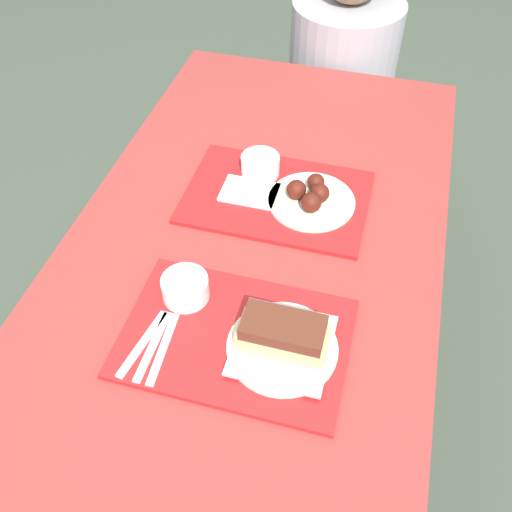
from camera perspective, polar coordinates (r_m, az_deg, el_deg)
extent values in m
plane|color=#424C3D|center=(1.93, -1.14, -17.08)|extent=(12.00, 12.00, 0.00)
cube|color=maroon|center=(1.29, -1.64, -2.68)|extent=(0.88, 1.88, 0.04)
cylinder|color=maroon|center=(2.24, -4.56, 9.48)|extent=(0.07, 0.07, 0.73)
cylinder|color=maroon|center=(2.15, 15.10, 5.87)|extent=(0.07, 0.07, 0.73)
cube|color=maroon|center=(2.37, 6.71, 13.13)|extent=(0.84, 0.28, 0.04)
cylinder|color=maroon|center=(2.56, -1.71, 10.44)|extent=(0.06, 0.06, 0.39)
cylinder|color=maroon|center=(2.49, 14.44, 7.48)|extent=(0.06, 0.06, 0.39)
cube|color=red|center=(1.17, -2.07, -8.19)|extent=(0.46, 0.31, 0.01)
cube|color=red|center=(1.45, 2.08, 5.90)|extent=(0.46, 0.31, 0.01)
cylinder|color=white|center=(1.21, -7.08, -3.19)|extent=(0.10, 0.10, 0.05)
cylinder|color=beige|center=(1.20, -7.17, -2.59)|extent=(0.09, 0.09, 0.01)
cylinder|color=beige|center=(1.15, 2.64, -9.11)|extent=(0.22, 0.22, 0.01)
cube|color=silver|center=(1.14, 2.65, -8.89)|extent=(0.19, 0.19, 0.01)
cube|color=#DBB275|center=(1.12, 2.70, -8.19)|extent=(0.18, 0.08, 0.04)
cube|color=#562819|center=(1.09, 2.76, -7.15)|extent=(0.16, 0.08, 0.03)
cube|color=white|center=(1.17, -10.28, -8.84)|extent=(0.02, 0.17, 0.00)
cube|color=white|center=(1.16, -9.27, -9.11)|extent=(0.03, 0.17, 0.00)
cube|color=white|center=(1.17, -11.28, -8.58)|extent=(0.04, 0.17, 0.00)
cylinder|color=white|center=(1.50, 0.43, 9.06)|extent=(0.10, 0.10, 0.05)
cylinder|color=beige|center=(1.49, 0.43, 9.67)|extent=(0.09, 0.09, 0.01)
cylinder|color=beige|center=(1.43, 5.57, 5.48)|extent=(0.22, 0.22, 0.01)
sphere|color=#4C190F|center=(1.41, 6.38, 6.26)|extent=(0.05, 0.05, 0.05)
sphere|color=#4C190F|center=(1.45, 6.01, 7.36)|extent=(0.04, 0.04, 0.04)
sphere|color=#4C190F|center=(1.42, 4.07, 6.63)|extent=(0.05, 0.05, 0.05)
sphere|color=#4C190F|center=(1.39, 5.54, 5.36)|extent=(0.05, 0.05, 0.05)
cube|color=white|center=(1.45, -0.65, 6.42)|extent=(0.14, 0.10, 0.01)
cylinder|color=#9E9EA3|center=(2.23, 8.60, 18.25)|extent=(0.39, 0.39, 0.47)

